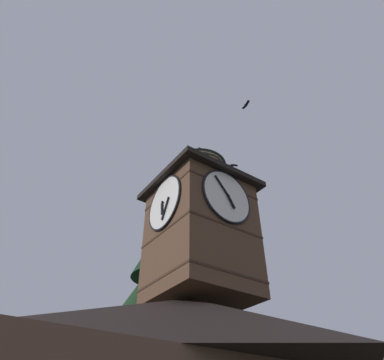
{
  "coord_description": "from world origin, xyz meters",
  "views": [
    {
      "loc": [
        8.35,
        9.06,
        2.19
      ],
      "look_at": [
        0.29,
        -2.53,
        12.88
      ],
      "focal_mm": 32.81,
      "sensor_mm": 36.0,
      "label": 1
    }
  ],
  "objects_px": {
    "flying_bird_high": "(246,105)",
    "flying_bird_low": "(233,165)",
    "pine_tree_behind": "(156,351)",
    "clock_tower": "(200,224)"
  },
  "relations": [
    {
      "from": "pine_tree_behind",
      "to": "flying_bird_high",
      "type": "bearing_deg",
      "value": 104.3
    },
    {
      "from": "flying_bird_low",
      "to": "flying_bird_high",
      "type": "bearing_deg",
      "value": 64.56
    },
    {
      "from": "flying_bird_high",
      "to": "flying_bird_low",
      "type": "height_order",
      "value": "flying_bird_high"
    },
    {
      "from": "flying_bird_low",
      "to": "clock_tower",
      "type": "bearing_deg",
      "value": 21.29
    },
    {
      "from": "pine_tree_behind",
      "to": "flying_bird_high",
      "type": "relative_size",
      "value": 21.08
    },
    {
      "from": "pine_tree_behind",
      "to": "flying_bird_high",
      "type": "height_order",
      "value": "flying_bird_high"
    },
    {
      "from": "clock_tower",
      "to": "flying_bird_high",
      "type": "height_order",
      "value": "flying_bird_high"
    },
    {
      "from": "pine_tree_behind",
      "to": "clock_tower",
      "type": "bearing_deg",
      "value": 82.11
    },
    {
      "from": "clock_tower",
      "to": "flying_bird_low",
      "type": "height_order",
      "value": "flying_bird_low"
    },
    {
      "from": "clock_tower",
      "to": "pine_tree_behind",
      "type": "bearing_deg",
      "value": -97.89
    }
  ]
}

